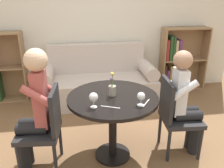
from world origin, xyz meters
name	(u,v)px	position (x,y,z in m)	size (l,w,h in m)	color
ground_plane	(113,155)	(0.00, 0.00, 0.00)	(16.00, 16.00, 0.00)	brown
back_wall	(94,17)	(0.00, 1.94, 1.35)	(5.20, 0.05, 2.70)	silver
round_table	(113,109)	(0.00, 0.00, 0.61)	(0.96, 0.96, 0.75)	black
couch	(98,83)	(0.00, 1.52, 0.31)	(1.88, 0.80, 0.92)	beige
bookshelf_right	(177,61)	(1.50, 1.78, 0.54)	(0.83, 0.28, 1.16)	#93704C
chair_left	(45,126)	(-0.71, -0.05, 0.49)	(0.46, 0.46, 0.90)	#232326
chair_right	(175,114)	(0.71, -0.02, 0.49)	(0.45, 0.45, 0.90)	#232326
person_left	(34,107)	(-0.79, -0.04, 0.71)	(0.44, 0.37, 1.30)	black
person_right	(185,101)	(0.80, -0.03, 0.65)	(0.43, 0.36, 1.22)	black
wine_glass_left	(94,98)	(-0.22, -0.21, 0.85)	(0.09, 0.09, 0.15)	white
wine_glass_right	(141,97)	(0.23, -0.24, 0.84)	(0.08, 0.08, 0.14)	white
flower_vase	(112,88)	(0.00, 0.03, 0.84)	(0.08, 0.08, 0.26)	#9E9384
knife_left_setting	(110,107)	(-0.06, -0.23, 0.75)	(0.18, 0.09, 0.00)	silver
fork_left_setting	(146,103)	(0.30, -0.20, 0.75)	(0.12, 0.16, 0.00)	silver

